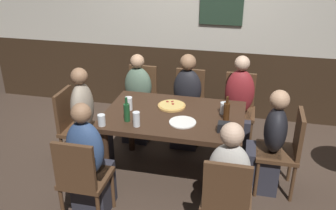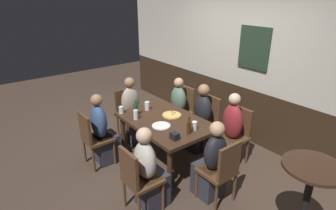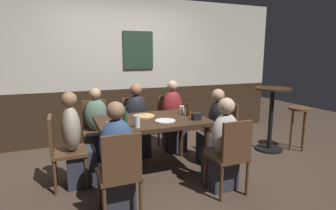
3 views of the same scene
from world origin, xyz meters
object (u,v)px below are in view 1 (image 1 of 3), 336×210
(plate_white_large, at_px, (183,122))
(person_left_far, at_px, (138,105))
(person_left_near, at_px, (90,168))
(pint_glass_stout, at_px, (224,109))
(person_right_far, at_px, (238,112))
(chair_head_west, at_px, (75,124))
(beer_glass_tall, at_px, (102,121))
(tumbler_short, at_px, (129,104))
(beer_bottle_green, at_px, (127,112))
(chair_left_far, at_px, (141,96))
(person_head_west, at_px, (88,126))
(chair_mid_far, at_px, (189,101))
(chair_right_near, at_px, (226,198))
(pint_glass_amber, at_px, (136,120))
(chair_head_east, at_px, (285,148))
(pizza, at_px, (172,106))
(person_mid_far, at_px, (186,108))
(chair_right_far, at_px, (239,106))
(dining_table, at_px, (174,122))
(chair_left_near, at_px, (82,177))
(condiment_caddy, at_px, (224,127))
(beer_bottle_brown, at_px, (227,111))
(person_head_east, at_px, (268,149))
(person_right_near, at_px, (228,189))

(plate_white_large, bearing_deg, person_left_far, 129.73)
(person_left_near, relative_size, pint_glass_stout, 9.46)
(person_right_far, bearing_deg, chair_head_west, -157.31)
(beer_glass_tall, distance_m, plate_white_large, 0.77)
(tumbler_short, relative_size, beer_glass_tall, 1.24)
(beer_bottle_green, height_order, plate_white_large, beer_bottle_green)
(person_left_far, distance_m, pint_glass_stout, 1.30)
(person_left_near, bearing_deg, chair_left_far, 90.00)
(chair_left_far, relative_size, person_head_west, 0.76)
(chair_mid_far, height_order, chair_right_near, same)
(chair_left_far, distance_m, beer_glass_tall, 1.31)
(pint_glass_amber, bearing_deg, chair_head_east, 13.12)
(pizza, bearing_deg, person_mid_far, 83.81)
(chair_mid_far, bearing_deg, chair_right_far, 0.00)
(chair_right_far, distance_m, beer_glass_tall, 1.80)
(dining_table, relative_size, beer_bottle_green, 5.65)
(chair_left_near, xyz_separation_m, chair_right_far, (1.24, 1.78, 0.00))
(person_mid_far, relative_size, person_left_near, 1.00)
(person_head_west, distance_m, condiment_caddy, 1.53)
(beer_bottle_brown, bearing_deg, person_right_far, 82.66)
(beer_glass_tall, xyz_separation_m, plate_white_large, (0.74, 0.22, -0.04))
(person_head_east, bearing_deg, pizza, 170.53)
(chair_right_far, height_order, beer_glass_tall, chair_right_far)
(person_head_west, height_order, person_left_near, person_head_west)
(person_left_near, relative_size, person_right_near, 1.03)
(person_head_east, distance_m, pizza, 1.07)
(person_right_far, bearing_deg, pint_glass_stout, -102.45)
(condiment_caddy, bearing_deg, chair_mid_far, 114.63)
(chair_head_east, relative_size, pint_glass_amber, 6.07)
(chair_right_far, xyz_separation_m, condiment_caddy, (-0.10, -1.14, 0.29))
(chair_right_far, relative_size, person_head_east, 0.80)
(pizza, height_order, beer_bottle_green, beer_bottle_green)
(chair_left_near, bearing_deg, chair_left_far, 90.00)
(chair_mid_far, bearing_deg, person_right_near, -69.00)
(pizza, bearing_deg, pint_glass_amber, -114.82)
(person_head_east, relative_size, beer_bottle_green, 4.38)
(person_right_far, distance_m, person_head_east, 0.80)
(person_right_near, distance_m, beer_glass_tall, 1.32)
(tumbler_short, bearing_deg, person_head_east, -0.07)
(chair_left_near, xyz_separation_m, tumbler_short, (0.14, 0.89, 0.30))
(chair_mid_far, distance_m, person_head_east, 1.31)
(plate_white_large, bearing_deg, chair_head_east, 9.54)
(chair_head_west, relative_size, beer_bottle_green, 3.53)
(chair_mid_far, height_order, person_right_far, person_right_far)
(chair_right_far, xyz_separation_m, person_head_west, (-1.58, -0.89, -0.01))
(chair_left_near, bearing_deg, pint_glass_stout, 42.57)
(beer_bottle_brown, bearing_deg, person_left_far, 147.30)
(chair_mid_far, distance_m, person_mid_far, 0.16)
(chair_head_east, xyz_separation_m, beer_bottle_green, (-1.53, -0.25, 0.34))
(chair_right_far, distance_m, person_head_east, 0.95)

